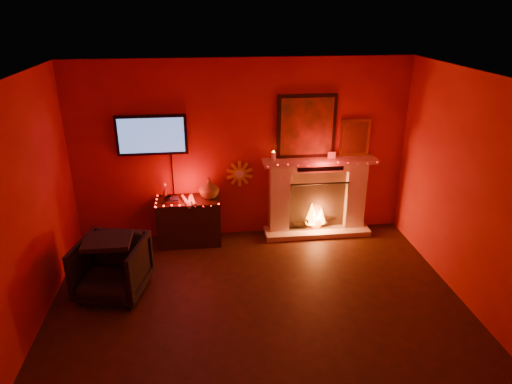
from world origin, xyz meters
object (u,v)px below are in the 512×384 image
Objects in this scene: console_table at (190,218)px; armchair at (112,268)px; sunburst_clock at (240,174)px; tv at (152,135)px; fireplace at (317,189)px.

console_table reaches higher than armchair.
sunburst_clock is 0.50× the size of armchair.
sunburst_clock is (1.25, 0.03, -0.65)m from tv.
armchair is (-0.95, -1.23, -0.04)m from console_table.
armchair is (-2.91, -1.35, -0.36)m from fireplace.
fireplace is at bearing -4.37° from sunburst_clock.
console_table is at bearing -164.10° from sunburst_clock.
armchair is (-0.47, -1.42, -1.28)m from tv.
fireplace is 3.23m from armchair.
sunburst_clock reaches higher than console_table.
console_table is 1.26× the size of armchair.
tv is at bearing 158.22° from console_table.
fireplace is at bearing -1.50° from tv.
sunburst_clock is 1.00m from console_table.
fireplace is 1.76× the size of tv.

